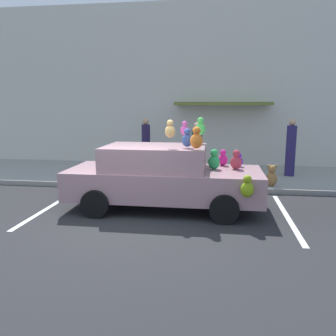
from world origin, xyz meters
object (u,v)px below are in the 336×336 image
at_px(pedestrian_walking_past, 197,154).
at_px(plush_covered_car, 163,176).
at_px(teddy_bear_on_sidewalk, 272,176).
at_px(pedestrian_by_lamp, 291,149).
at_px(pedestrian_near_shopfront, 146,145).

bearing_deg(pedestrian_walking_past, plush_covered_car, -103.85).
bearing_deg(teddy_bear_on_sidewalk, pedestrian_walking_past, 168.52).
bearing_deg(teddy_bear_on_sidewalk, pedestrian_by_lamp, 63.51).
bearing_deg(pedestrian_near_shopfront, pedestrian_walking_past, -39.40).
bearing_deg(pedestrian_by_lamp, pedestrian_near_shopfront, 175.30).
xyz_separation_m(plush_covered_car, pedestrian_walking_past, (0.65, 2.63, 0.19)).
xyz_separation_m(teddy_bear_on_sidewalk, pedestrian_by_lamp, (0.82, 1.65, 0.60)).
bearing_deg(teddy_bear_on_sidewalk, pedestrian_near_shopfront, 153.83).
height_order(pedestrian_near_shopfront, pedestrian_by_lamp, pedestrian_by_lamp).
bearing_deg(pedestrian_by_lamp, teddy_bear_on_sidewalk, -116.49).
height_order(plush_covered_car, pedestrian_near_shopfront, plush_covered_car).
distance_m(plush_covered_car, pedestrian_by_lamp, 5.33).
relative_size(plush_covered_car, pedestrian_by_lamp, 2.43).
distance_m(pedestrian_walking_past, pedestrian_by_lamp, 3.28).
distance_m(teddy_bear_on_sidewalk, pedestrian_near_shopfront, 4.71).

